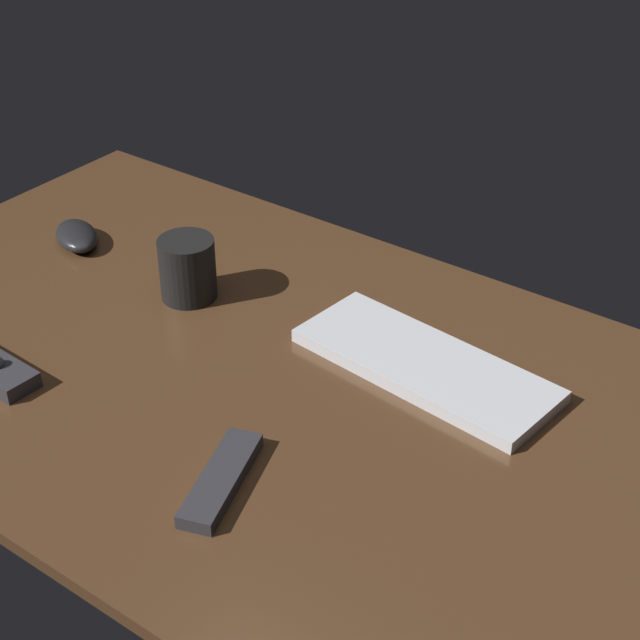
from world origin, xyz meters
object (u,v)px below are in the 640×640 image
Objects in this scene: keyboard at (425,365)px; coffee_mug at (188,269)px; computer_mouse at (77,236)px; tv_remote at (221,479)px.

coffee_mug is (-40.17, -4.80, 3.98)cm from keyboard.
keyboard is at bearing 31.49° from computer_mouse.
tv_remote is at bearing -42.66° from coffee_mug.
coffee_mug reaches higher than keyboard.
tv_remote is (59.20, -31.06, -0.73)cm from computer_mouse.
tv_remote is (-7.60, -34.80, -0.04)cm from keyboard.
keyboard is at bearing 149.04° from tv_remote.
computer_mouse is at bearing 177.72° from coffee_mug.
keyboard is 40.65cm from coffee_mug.
keyboard is at bearing 6.81° from coffee_mug.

